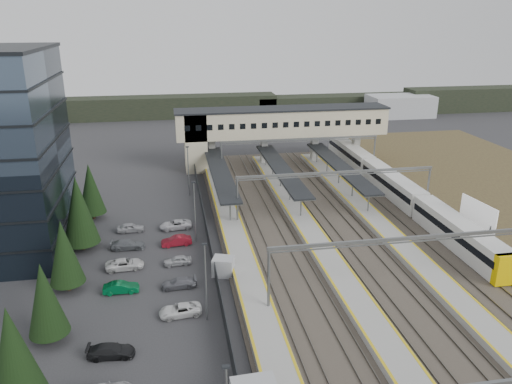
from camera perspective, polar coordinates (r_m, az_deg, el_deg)
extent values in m
plane|color=#2B2B2D|center=(57.34, 1.84, -9.21)|extent=(220.00, 220.00, 0.00)
cone|color=black|center=(40.15, -25.87, -16.72)|extent=(4.26, 4.26, 8.20)
cylinder|color=black|center=(49.77, -22.39, -14.94)|extent=(0.44, 0.44, 1.20)
cone|color=black|center=(47.82, -22.98, -11.15)|extent=(3.54, 3.54, 6.80)
cylinder|color=black|center=(57.29, -20.60, -9.92)|extent=(0.44, 0.44, 1.20)
cone|color=black|center=(55.56, -21.08, -6.40)|extent=(3.64, 3.64, 7.00)
cylinder|color=black|center=(66.07, -19.15, -5.71)|extent=(0.44, 0.44, 1.20)
cone|color=black|center=(64.32, -19.61, -1.95)|extent=(4.42, 4.42, 8.50)
cylinder|color=black|center=(75.17, -18.06, -2.50)|extent=(0.44, 0.44, 1.20)
cone|color=black|center=(73.83, -18.38, 0.38)|extent=(3.74, 3.74, 7.20)
imported|color=black|center=(46.27, -16.23, -17.03)|extent=(4.12, 1.90, 1.16)
imported|color=#055329|center=(55.12, -15.17, -10.49)|extent=(3.69, 1.30, 1.22)
imported|color=silver|center=(59.77, -14.77, -7.98)|extent=(4.45, 2.28, 1.20)
imported|color=slate|center=(64.51, -14.43, -5.82)|extent=(4.26, 1.80, 1.23)
imported|color=#A2A3A8|center=(69.34, -14.15, -3.97)|extent=(3.67, 1.56, 1.24)
imported|color=white|center=(50.26, -8.66, -13.20)|extent=(4.28, 2.30, 1.14)
imported|color=slate|center=(54.81, -8.82, -10.24)|extent=(3.90, 1.74, 1.11)
imported|color=#A5A6AA|center=(59.48, -8.96, -7.73)|extent=(3.32, 1.51, 1.11)
imported|color=maroon|center=(64.22, -9.08, -5.53)|extent=(3.93, 1.68, 1.26)
imported|color=silver|center=(69.07, -9.18, -3.71)|extent=(4.49, 2.39, 1.20)
cube|color=black|center=(31.20, -3.48, -19.32)|extent=(0.50, 0.25, 0.15)
cylinder|color=slate|center=(47.52, -5.77, -10.30)|extent=(0.16, 0.16, 8.00)
cube|color=black|center=(45.67, -5.93, -5.94)|extent=(0.50, 0.25, 0.15)
cylinder|color=slate|center=(63.76, -7.01, -2.31)|extent=(0.16, 0.16, 8.00)
cube|color=black|center=(62.39, -7.16, 1.10)|extent=(0.50, 0.25, 0.15)
cylinder|color=slate|center=(80.75, -7.74, 2.38)|extent=(0.16, 0.16, 8.00)
cube|color=black|center=(79.67, -7.87, 5.13)|extent=(0.50, 0.25, 0.15)
cube|color=#26282B|center=(60.48, -5.20, -6.61)|extent=(0.08, 90.00, 2.00)
cube|color=#A6A8AC|center=(56.53, -3.74, -8.48)|extent=(2.79, 2.55, 2.10)
cube|color=#3C332D|center=(64.75, 11.45, -5.98)|extent=(34.00, 90.00, 0.20)
cube|color=#59544C|center=(61.44, 0.24, -6.83)|extent=(0.08, 90.00, 0.14)
cube|color=#59544C|center=(61.68, 1.56, -6.72)|extent=(0.08, 90.00, 0.14)
cube|color=#59544C|center=(62.20, 3.89, -6.53)|extent=(0.08, 90.00, 0.14)
cube|color=#59544C|center=(62.53, 5.18, -6.42)|extent=(0.08, 90.00, 0.14)
cube|color=#59544C|center=(63.78, 9.17, -6.06)|extent=(0.08, 90.00, 0.14)
cube|color=#59544C|center=(64.24, 10.39, -5.94)|extent=(0.08, 90.00, 0.14)
cube|color=#59544C|center=(65.13, 12.52, -5.73)|extent=(0.08, 90.00, 0.14)
cube|color=#59544C|center=(65.67, 13.69, -5.61)|extent=(0.08, 90.00, 0.14)
cube|color=#59544C|center=(67.54, 17.26, -5.23)|extent=(0.08, 90.00, 0.14)
cube|color=#59544C|center=(68.19, 18.34, -5.12)|extent=(0.08, 90.00, 0.14)
cube|color=#59544C|center=(69.39, 20.22, -4.90)|extent=(0.08, 90.00, 0.14)
cube|color=#59544C|center=(70.10, 21.25, -4.79)|extent=(0.08, 90.00, 0.14)
cube|color=gray|center=(61.05, -1.89, -6.84)|extent=(3.20, 82.00, 0.90)
cube|color=gold|center=(60.69, -3.26, -6.55)|extent=(0.25, 82.00, 0.02)
cube|color=gold|center=(61.04, -0.54, -6.36)|extent=(0.25, 82.00, 0.02)
cube|color=gray|center=(63.04, 7.20, -6.10)|extent=(3.20, 82.00, 0.90)
cube|color=gold|center=(62.46, 5.94, -5.84)|extent=(0.25, 82.00, 0.02)
cube|color=gold|center=(63.27, 8.48, -5.61)|extent=(0.25, 82.00, 0.02)
cube|color=gray|center=(66.50, 15.51, -5.29)|extent=(3.20, 82.00, 0.90)
cube|color=gold|center=(65.73, 14.40, -5.05)|extent=(0.25, 82.00, 0.02)
cube|color=gold|center=(66.93, 16.68, -4.81)|extent=(0.25, 82.00, 0.02)
cube|color=black|center=(80.10, -4.13, 2.37)|extent=(3.00, 30.00, 0.25)
cube|color=slate|center=(80.14, -4.13, 2.27)|extent=(3.10, 30.00, 0.12)
cylinder|color=slate|center=(68.42, -2.96, -2.07)|extent=(0.20, 0.20, 3.10)
cylinder|color=slate|center=(74.47, -3.58, -0.26)|extent=(0.20, 0.20, 3.10)
cylinder|color=slate|center=(80.58, -4.10, 1.28)|extent=(0.20, 0.20, 3.10)
cylinder|color=slate|center=(86.76, -4.55, 2.61)|extent=(0.20, 0.20, 3.10)
cylinder|color=slate|center=(92.97, -4.94, 3.75)|extent=(0.20, 0.20, 3.10)
cube|color=black|center=(81.63, 2.88, 2.73)|extent=(3.00, 30.00, 0.25)
cube|color=slate|center=(81.68, 2.87, 2.63)|extent=(3.10, 30.00, 0.12)
cylinder|color=slate|center=(70.21, 5.16, -1.55)|extent=(0.20, 0.20, 3.10)
cylinder|color=slate|center=(76.11, 3.92, 0.18)|extent=(0.20, 0.20, 3.10)
cylinder|color=slate|center=(82.11, 2.86, 1.66)|extent=(0.20, 0.20, 3.10)
cylinder|color=slate|center=(88.17, 1.94, 2.94)|extent=(0.20, 0.20, 3.10)
cylinder|color=slate|center=(94.30, 1.14, 4.05)|extent=(0.20, 0.20, 3.10)
cube|color=black|center=(84.33, 9.53, 3.03)|extent=(3.00, 30.00, 0.25)
cube|color=slate|center=(84.37, 9.52, 2.93)|extent=(3.10, 30.00, 0.12)
cylinder|color=slate|center=(73.33, 12.74, -1.04)|extent=(0.20, 0.20, 3.10)
cylinder|color=slate|center=(79.00, 10.99, 0.59)|extent=(0.20, 0.20, 3.10)
cylinder|color=slate|center=(84.79, 9.47, 1.99)|extent=(0.20, 0.20, 3.10)
cylinder|color=slate|center=(90.68, 8.15, 3.22)|extent=(0.20, 0.20, 3.10)
cylinder|color=slate|center=(96.64, 6.98, 4.29)|extent=(0.20, 0.20, 3.10)
cube|color=#C4B594|center=(95.48, 3.01, 7.98)|extent=(40.00, 6.00, 5.00)
cube|color=black|center=(95.01, 3.04, 9.49)|extent=(40.40, 6.40, 0.30)
cube|color=#C4B594|center=(93.93, -6.94, 5.80)|extent=(4.00, 6.00, 11.00)
cube|color=black|center=(90.24, -7.86, 7.22)|extent=(1.00, 0.06, 1.00)
cube|color=black|center=(90.33, -6.59, 7.28)|extent=(1.00, 0.06, 1.00)
cube|color=black|center=(90.46, -5.31, 7.34)|extent=(1.00, 0.06, 1.00)
cube|color=black|center=(90.63, -4.04, 7.40)|extent=(1.00, 0.06, 1.00)
cube|color=black|center=(90.85, -2.78, 7.46)|extent=(1.00, 0.06, 1.00)
cube|color=black|center=(91.11, -1.52, 7.51)|extent=(1.00, 0.06, 1.00)
cube|color=black|center=(91.42, -0.27, 7.56)|extent=(1.00, 0.06, 1.00)
cube|color=black|center=(91.76, 0.97, 7.60)|extent=(1.00, 0.06, 1.00)
cube|color=black|center=(92.15, 2.21, 7.64)|extent=(1.00, 0.06, 1.00)
cube|color=black|center=(92.58, 3.43, 7.67)|extent=(1.00, 0.06, 1.00)
cube|color=black|center=(93.05, 4.64, 7.71)|extent=(1.00, 0.06, 1.00)
cube|color=black|center=(93.57, 5.84, 7.73)|extent=(1.00, 0.06, 1.00)
cube|color=black|center=(94.12, 7.02, 7.76)|extent=(1.00, 0.06, 1.00)
cube|color=black|center=(94.71, 8.19, 7.78)|extent=(1.00, 0.06, 1.00)
cube|color=black|center=(95.34, 9.35, 7.80)|extent=(1.00, 0.06, 1.00)
cube|color=black|center=(96.01, 10.49, 7.81)|extent=(1.00, 0.06, 1.00)
cube|color=black|center=(96.71, 11.61, 7.82)|extent=(1.00, 0.06, 1.00)
cube|color=black|center=(97.45, 12.72, 7.83)|extent=(1.00, 0.06, 1.00)
cube|color=black|center=(98.22, 13.81, 7.84)|extent=(1.00, 0.06, 1.00)
cube|color=gray|center=(94.63, -5.97, 4.38)|extent=(1.20, 1.60, 6.00)
cube|color=gray|center=(94.74, -5.06, 4.42)|extent=(1.20, 1.60, 6.00)
cube|color=gray|center=(96.04, 0.91, 4.71)|extent=(1.20, 1.60, 6.00)
cube|color=gray|center=(98.34, 6.67, 4.93)|extent=(1.20, 1.60, 6.00)
cube|color=gray|center=(101.04, 11.32, 5.07)|extent=(1.20, 1.60, 6.00)
cylinder|color=slate|center=(48.44, 1.46, -10.25)|extent=(0.28, 0.28, 7.00)
cube|color=slate|center=(51.20, 17.12, -5.07)|extent=(28.40, 0.25, 0.35)
cube|color=slate|center=(51.36, 17.07, -5.48)|extent=(28.40, 0.12, 0.12)
cylinder|color=slate|center=(68.14, -2.15, -1.16)|extent=(0.28, 0.28, 7.00)
cylinder|color=slate|center=(76.79, 19.03, 0.16)|extent=(0.28, 0.28, 7.00)
cube|color=slate|center=(70.13, 9.23, 2.22)|extent=(28.40, 0.25, 0.35)
cube|color=slate|center=(70.25, 9.21, 1.91)|extent=(28.40, 0.12, 0.12)
cylinder|color=slate|center=(87.01, -3.94, 3.43)|extent=(0.28, 0.28, 7.00)
cylinder|color=slate|center=(93.94, 13.34, 4.15)|extent=(0.28, 0.28, 7.00)
cube|color=slate|center=(88.58, 5.09, 6.03)|extent=(28.40, 0.25, 0.35)
cube|color=slate|center=(88.67, 5.08, 5.78)|extent=(28.40, 0.12, 0.12)
cube|color=silver|center=(66.81, 22.14, -4.47)|extent=(2.71, 18.76, 3.48)
cube|color=black|center=(66.66, 22.19, -4.16)|extent=(2.77, 18.16, 0.87)
cube|color=slate|center=(67.40, 21.98, -5.63)|extent=(2.32, 17.36, 0.48)
cube|color=silver|center=(82.60, 15.30, 0.81)|extent=(2.71, 18.76, 3.48)
cube|color=black|center=(82.48, 15.32, 1.07)|extent=(2.77, 18.16, 0.87)
cube|color=slate|center=(83.08, 15.21, -0.17)|extent=(2.32, 17.36, 0.48)
cube|color=silver|center=(99.66, 10.72, 4.34)|extent=(2.71, 18.76, 3.48)
cube|color=black|center=(99.56, 10.73, 4.55)|extent=(2.77, 18.16, 0.87)
cube|color=slate|center=(100.06, 10.66, 3.51)|extent=(2.32, 17.36, 0.48)
cube|color=#E7BD00|center=(59.98, 26.70, -7.91)|extent=(2.73, 0.90, 3.48)
cylinder|color=slate|center=(67.48, 25.03, -4.92)|extent=(0.20, 0.20, 3.48)
cylinder|color=slate|center=(71.65, 22.61, -3.18)|extent=(0.20, 0.20, 3.48)
cube|color=white|center=(68.74, 24.04, -2.29)|extent=(0.86, 6.50, 3.26)
cube|color=black|center=(146.28, -9.70, 9.58)|extent=(60.00, 8.00, 6.00)
cube|color=black|center=(154.79, 9.42, 9.95)|extent=(50.00, 8.00, 5.00)
cube|color=black|center=(167.71, 23.24, 9.72)|extent=(40.00, 8.00, 7.00)
cube|color=black|center=(150.18, -27.25, 7.78)|extent=(30.00, 8.00, 5.00)
cube|color=#A6A8AC|center=(151.29, 16.13, 9.43)|extent=(18.00, 10.00, 6.00)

